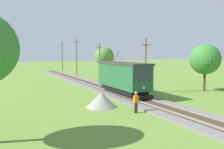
% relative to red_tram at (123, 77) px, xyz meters
% --- Properties ---
extents(red_tram, '(2.60, 8.54, 4.79)m').
position_rel_red_tram_xyz_m(red_tram, '(0.00, 0.00, 0.00)').
color(red_tram, '#235633').
rests_on(red_tram, rail_right).
extents(utility_pole_mid, '(1.40, 0.29, 6.66)m').
position_rel_red_tram_xyz_m(utility_pole_mid, '(3.34, 0.31, 1.23)').
color(utility_pole_mid, '#7A664C').
rests_on(utility_pole_mid, ground).
extents(utility_pole_far, '(1.40, 0.44, 6.58)m').
position_rel_red_tram_xyz_m(utility_pole_far, '(3.34, 13.96, 1.19)').
color(utility_pole_far, '#7A664C').
rests_on(utility_pole_far, ground).
extents(utility_pole_distant, '(1.40, 0.31, 8.30)m').
position_rel_red_tram_xyz_m(utility_pole_distant, '(3.34, 26.33, 2.05)').
color(utility_pole_distant, '#7A664C').
rests_on(utility_pole_distant, ground).
extents(utility_pole_horizon, '(1.40, 0.38, 8.04)m').
position_rel_red_tram_xyz_m(utility_pole_horizon, '(3.34, 38.40, 1.92)').
color(utility_pole_horizon, '#7A664C').
rests_on(utility_pole_horizon, ground).
extents(gravel_pile, '(2.75, 2.75, 1.33)m').
position_rel_red_tram_xyz_m(gravel_pile, '(-4.52, -3.88, -1.53)').
color(gravel_pile, gray).
rests_on(gravel_pile, ground).
extents(track_worker, '(0.39, 0.26, 1.78)m').
position_rel_red_tram_xyz_m(track_worker, '(-2.87, -7.00, -1.21)').
color(track_worker, '#38332D').
rests_on(track_worker, ground).
extents(tree_right_near, '(4.19, 4.19, 6.22)m').
position_rel_red_tram_xyz_m(tree_right_near, '(8.55, 22.75, 1.92)').
color(tree_right_near, '#4C3823').
rests_on(tree_right_near, ground).
extents(tree_left_far, '(3.85, 3.85, 6.00)m').
position_rel_red_tram_xyz_m(tree_left_far, '(10.91, -2.11, 1.87)').
color(tree_left_far, '#4C3823').
rests_on(tree_left_far, ground).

